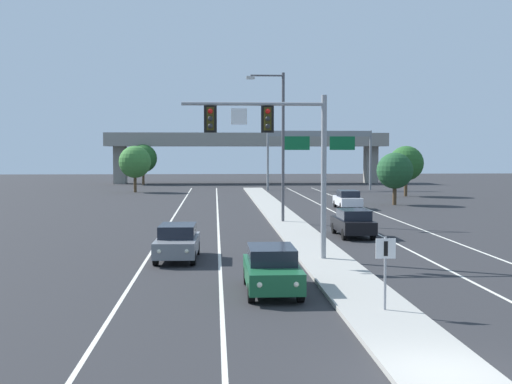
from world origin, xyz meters
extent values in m
plane|color=#28282B|center=(0.00, 0.00, 0.00)|extent=(260.00, 260.00, 0.00)
cube|color=#9E9B93|center=(0.00, 18.00, 0.07)|extent=(2.40, 110.00, 0.15)
cube|color=silver|center=(-4.70, 25.00, 0.00)|extent=(0.14, 100.00, 0.01)
cube|color=silver|center=(4.70, 25.00, 0.00)|extent=(0.14, 100.00, 0.01)
cube|color=silver|center=(-8.00, 25.00, 0.00)|extent=(0.14, 100.00, 0.01)
cube|color=silver|center=(8.00, 25.00, 0.00)|extent=(0.14, 100.00, 0.01)
cylinder|color=gray|center=(-0.11, 15.44, 3.75)|extent=(0.24, 0.24, 7.20)
cylinder|color=gray|center=(-3.22, 15.44, 6.95)|extent=(6.22, 0.16, 0.16)
cube|color=black|center=(-2.60, 15.48, 6.30)|extent=(0.56, 0.06, 1.20)
cube|color=#38330F|center=(-2.60, 15.44, 6.30)|extent=(0.32, 0.32, 1.00)
sphere|color=red|center=(-2.60, 15.27, 6.62)|extent=(0.22, 0.22, 0.22)
sphere|color=#282828|center=(-2.60, 15.27, 6.30)|extent=(0.22, 0.22, 0.22)
sphere|color=#282828|center=(-2.60, 15.27, 5.98)|extent=(0.22, 0.22, 0.22)
cube|color=black|center=(-5.09, 15.48, 6.30)|extent=(0.56, 0.06, 1.20)
cube|color=#38330F|center=(-5.09, 15.44, 6.30)|extent=(0.32, 0.32, 1.00)
sphere|color=red|center=(-5.09, 15.27, 6.62)|extent=(0.22, 0.22, 0.22)
sphere|color=#282828|center=(-5.09, 15.27, 6.30)|extent=(0.22, 0.22, 0.22)
sphere|color=#282828|center=(-5.09, 15.27, 5.98)|extent=(0.22, 0.22, 0.22)
cube|color=white|center=(-3.85, 15.42, 6.40)|extent=(0.70, 0.04, 0.70)
cylinder|color=gray|center=(0.16, 5.76, 1.25)|extent=(0.08, 0.08, 2.20)
cube|color=white|center=(0.16, 5.73, 2.00)|extent=(0.60, 0.03, 0.60)
cube|color=black|center=(0.16, 5.71, 2.00)|extent=(0.12, 0.01, 0.44)
cylinder|color=#4C4C51|center=(-0.31, 31.15, 5.15)|extent=(0.20, 0.20, 10.00)
cylinder|color=#4C4C51|center=(-1.41, 31.15, 9.95)|extent=(2.20, 0.12, 0.12)
cube|color=#B7B7B2|center=(-2.51, 31.15, 9.80)|extent=(0.56, 0.28, 0.20)
cube|color=#195633|center=(-2.94, 9.08, 0.67)|extent=(1.80, 4.40, 0.70)
cube|color=black|center=(-2.94, 9.30, 1.30)|extent=(1.58, 2.38, 0.56)
sphere|color=#EAE5C6|center=(-2.37, 6.90, 0.72)|extent=(0.18, 0.18, 0.18)
sphere|color=#EAE5C6|center=(-3.52, 6.90, 0.72)|extent=(0.18, 0.18, 0.18)
cylinder|color=black|center=(-2.14, 7.58, 0.32)|extent=(0.22, 0.64, 0.64)
cylinder|color=black|center=(-3.74, 7.58, 0.32)|extent=(0.22, 0.64, 0.64)
cylinder|color=black|center=(-2.14, 10.58, 0.32)|extent=(0.22, 0.64, 0.64)
cylinder|color=black|center=(-3.74, 10.58, 0.32)|extent=(0.22, 0.64, 0.64)
cube|color=slate|center=(-6.60, 16.29, 0.67)|extent=(1.93, 4.45, 0.70)
cube|color=black|center=(-6.60, 16.51, 1.30)|extent=(1.65, 2.42, 0.56)
sphere|color=#EAE5C6|center=(-6.09, 14.10, 0.72)|extent=(0.18, 0.18, 0.18)
sphere|color=#EAE5C6|center=(-7.24, 14.13, 0.72)|extent=(0.18, 0.18, 0.18)
cylinder|color=black|center=(-5.85, 14.77, 0.32)|extent=(0.24, 0.65, 0.64)
cylinder|color=black|center=(-7.45, 14.82, 0.32)|extent=(0.24, 0.65, 0.64)
cylinder|color=black|center=(-5.76, 17.77, 0.32)|extent=(0.24, 0.65, 0.64)
cylinder|color=black|center=(-7.36, 17.82, 0.32)|extent=(0.24, 0.65, 0.64)
cube|color=black|center=(2.98, 23.92, 0.67)|extent=(1.83, 4.41, 0.70)
cube|color=black|center=(2.98, 23.70, 1.30)|extent=(1.60, 2.39, 0.56)
sphere|color=#EAE5C6|center=(2.39, 26.10, 0.72)|extent=(0.18, 0.18, 0.18)
sphere|color=#EAE5C6|center=(3.54, 26.11, 0.72)|extent=(0.18, 0.18, 0.18)
cylinder|color=black|center=(2.17, 25.41, 0.32)|extent=(0.22, 0.64, 0.64)
cylinder|color=black|center=(3.77, 25.43, 0.32)|extent=(0.22, 0.64, 0.64)
cylinder|color=black|center=(2.19, 22.42, 0.32)|extent=(0.22, 0.64, 0.64)
cylinder|color=black|center=(3.79, 22.43, 0.32)|extent=(0.22, 0.64, 0.64)
cube|color=silver|center=(6.37, 42.33, 0.67)|extent=(1.83, 4.41, 0.70)
cube|color=black|center=(6.37, 42.11, 1.30)|extent=(1.60, 2.39, 0.56)
sphere|color=#EAE5C6|center=(5.81, 44.51, 0.72)|extent=(0.18, 0.18, 0.18)
sphere|color=#EAE5C6|center=(6.96, 44.51, 0.72)|extent=(0.18, 0.18, 0.18)
cylinder|color=black|center=(5.58, 43.84, 0.32)|extent=(0.22, 0.64, 0.64)
cylinder|color=black|center=(7.18, 43.82, 0.32)|extent=(0.22, 0.64, 0.64)
cylinder|color=black|center=(5.56, 40.84, 0.32)|extent=(0.22, 0.64, 0.64)
cylinder|color=black|center=(7.16, 40.82, 0.32)|extent=(0.22, 0.64, 0.64)
cylinder|color=gray|center=(1.70, 69.45, 3.75)|extent=(0.28, 0.28, 7.50)
cylinder|color=gray|center=(14.70, 69.45, 3.75)|extent=(0.28, 0.28, 7.50)
cube|color=gray|center=(8.20, 69.45, 7.10)|extent=(13.00, 0.36, 0.70)
cube|color=#0F6033|center=(5.34, 69.25, 5.90)|extent=(3.20, 0.08, 1.70)
cube|color=#0F6033|center=(11.06, 69.25, 5.90)|extent=(3.20, 0.08, 1.70)
cube|color=gray|center=(0.00, 88.27, 6.20)|extent=(42.40, 6.40, 1.10)
cube|color=gray|center=(0.00, 85.27, 7.20)|extent=(42.40, 0.36, 0.90)
cube|color=gray|center=(-19.20, 88.27, 2.83)|extent=(1.80, 2.40, 5.65)
cube|color=gray|center=(19.20, 88.27, 2.83)|extent=(1.80, 2.40, 5.65)
cylinder|color=#4C3823|center=(15.81, 57.51, 1.03)|extent=(0.36, 0.36, 2.07)
sphere|color=#235623|center=(15.81, 57.51, 3.58)|extent=(3.78, 3.78, 3.78)
cylinder|color=#4C3823|center=(11.45, 46.06, 0.90)|extent=(0.36, 0.36, 1.81)
sphere|color=#1E4C28|center=(11.45, 46.06, 3.13)|extent=(3.30, 3.30, 3.30)
cylinder|color=#4C3823|center=(-15.38, 84.73, 1.11)|extent=(0.36, 0.36, 2.23)
sphere|color=#235623|center=(-15.38, 84.73, 3.86)|extent=(4.07, 4.07, 4.07)
cylinder|color=#4C3823|center=(-14.41, 66.43, 1.05)|extent=(0.36, 0.36, 2.10)
sphere|color=#387533|center=(-14.41, 66.43, 3.63)|extent=(3.84, 3.84, 3.84)
camera|label=1|loc=(-4.90, -13.67, 4.89)|focal=46.82mm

